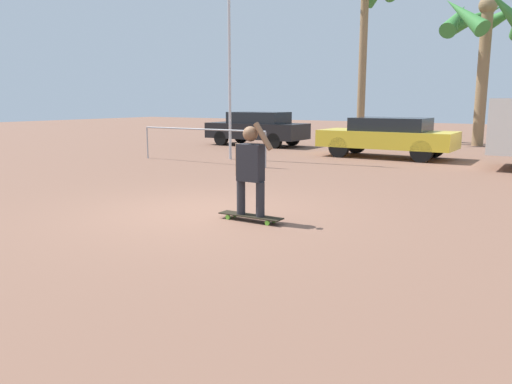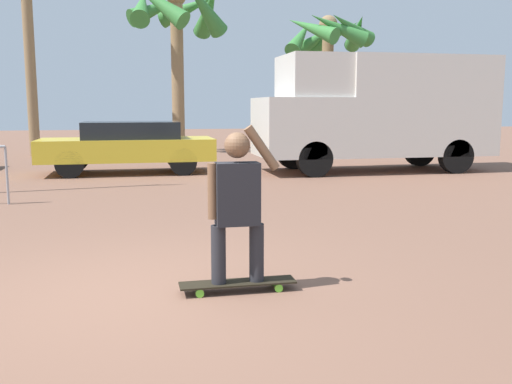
% 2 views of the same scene
% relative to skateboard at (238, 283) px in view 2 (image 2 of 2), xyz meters
% --- Properties ---
extents(ground_plane, '(80.00, 80.00, 0.00)m').
position_rel_skateboard_xyz_m(ground_plane, '(-0.97, 0.11, -0.08)').
color(ground_plane, brown).
extents(skateboard, '(1.12, 0.24, 0.09)m').
position_rel_skateboard_xyz_m(skateboard, '(0.00, 0.00, 0.00)').
color(skateboard, black).
rests_on(skateboard, ground_plane).
extents(person_skateboarder, '(0.69, 0.24, 1.50)m').
position_rel_skateboard_xyz_m(person_skateboarder, '(-0.00, -0.00, 0.82)').
color(person_skateboarder, '#28282D').
rests_on(person_skateboarder, skateboard).
extents(camper_van, '(6.33, 2.26, 3.09)m').
position_rel_skateboard_xyz_m(camper_van, '(5.59, 9.43, 1.62)').
color(camper_van, black).
rests_on(camper_van, ground_plane).
extents(parked_car_yellow, '(4.51, 1.85, 1.36)m').
position_rel_skateboard_xyz_m(parked_car_yellow, '(-1.08, 10.30, 0.67)').
color(parked_car_yellow, black).
rests_on(parked_car_yellow, ground_plane).
extents(palm_tree_near_van, '(3.63, 3.70, 5.47)m').
position_rel_skateboard_xyz_m(palm_tree_near_van, '(6.74, 16.79, 4.31)').
color(palm_tree_near_van, '#8E704C').
rests_on(palm_tree_near_van, ground_plane).
extents(palm_tree_center_background, '(3.94, 4.09, 6.45)m').
position_rel_skateboard_xyz_m(palm_tree_center_background, '(0.79, 17.12, 5.06)').
color(palm_tree_center_background, '#8E704C').
rests_on(palm_tree_center_background, ground_plane).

